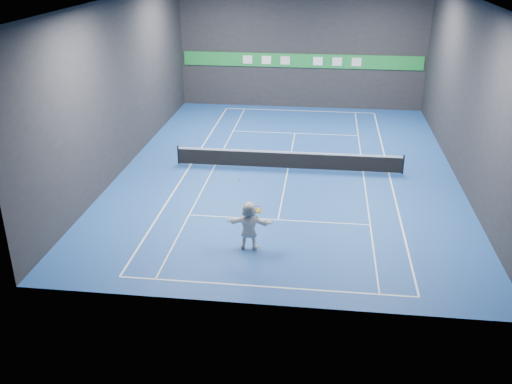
# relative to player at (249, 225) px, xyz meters

# --- Properties ---
(ground) EXTENTS (26.00, 26.00, 0.00)m
(ground) POSITION_rel_player_xyz_m (0.96, 9.10, -1.03)
(ground) COLOR #1A4493
(ground) RESTS_ON ground
(wall_back) EXTENTS (18.00, 0.10, 9.00)m
(wall_back) POSITION_rel_player_xyz_m (0.96, 22.10, 3.47)
(wall_back) COLOR black
(wall_back) RESTS_ON ground
(wall_front) EXTENTS (18.00, 0.10, 9.00)m
(wall_front) POSITION_rel_player_xyz_m (0.96, -3.90, 3.47)
(wall_front) COLOR black
(wall_front) RESTS_ON ground
(wall_left) EXTENTS (0.10, 26.00, 9.00)m
(wall_left) POSITION_rel_player_xyz_m (-8.04, 9.10, 3.47)
(wall_left) COLOR black
(wall_left) RESTS_ON ground
(wall_right) EXTENTS (0.10, 26.00, 9.00)m
(wall_right) POSITION_rel_player_xyz_m (9.96, 9.10, 3.47)
(wall_right) COLOR black
(wall_right) RESTS_ON ground
(baseline_near) EXTENTS (10.98, 0.08, 0.01)m
(baseline_near) POSITION_rel_player_xyz_m (0.96, -2.79, -1.03)
(baseline_near) COLOR white
(baseline_near) RESTS_ON ground
(baseline_far) EXTENTS (10.98, 0.08, 0.01)m
(baseline_far) POSITION_rel_player_xyz_m (0.96, 20.99, -1.03)
(baseline_far) COLOR white
(baseline_far) RESTS_ON ground
(sideline_doubles_left) EXTENTS (0.08, 23.78, 0.01)m
(sideline_doubles_left) POSITION_rel_player_xyz_m (-4.53, 9.10, -1.03)
(sideline_doubles_left) COLOR white
(sideline_doubles_left) RESTS_ON ground
(sideline_doubles_right) EXTENTS (0.08, 23.78, 0.01)m
(sideline_doubles_right) POSITION_rel_player_xyz_m (6.45, 9.10, -1.03)
(sideline_doubles_right) COLOR white
(sideline_doubles_right) RESTS_ON ground
(sideline_singles_left) EXTENTS (0.06, 23.78, 0.01)m
(sideline_singles_left) POSITION_rel_player_xyz_m (-3.15, 9.10, -1.03)
(sideline_singles_left) COLOR white
(sideline_singles_left) RESTS_ON ground
(sideline_singles_right) EXTENTS (0.06, 23.78, 0.01)m
(sideline_singles_right) POSITION_rel_player_xyz_m (5.07, 9.10, -1.03)
(sideline_singles_right) COLOR white
(sideline_singles_right) RESTS_ON ground
(service_line_near) EXTENTS (8.23, 0.06, 0.01)m
(service_line_near) POSITION_rel_player_xyz_m (0.96, 2.70, -1.03)
(service_line_near) COLOR white
(service_line_near) RESTS_ON ground
(service_line_far) EXTENTS (8.23, 0.06, 0.01)m
(service_line_far) POSITION_rel_player_xyz_m (0.96, 15.50, -1.03)
(service_line_far) COLOR white
(service_line_far) RESTS_ON ground
(center_service_line) EXTENTS (0.06, 12.80, 0.01)m
(center_service_line) POSITION_rel_player_xyz_m (0.96, 9.10, -1.03)
(center_service_line) COLOR white
(center_service_line) RESTS_ON ground
(player) EXTENTS (1.92, 0.63, 2.06)m
(player) POSITION_rel_player_xyz_m (0.00, 0.00, 0.00)
(player) COLOR white
(player) RESTS_ON ground
(tennis_ball) EXTENTS (0.06, 0.06, 0.06)m
(tennis_ball) POSITION_rel_player_xyz_m (-0.37, 0.01, 1.98)
(tennis_ball) COLOR #D1ED27
(tennis_ball) RESTS_ON player
(tennis_net) EXTENTS (12.50, 0.10, 1.07)m
(tennis_net) POSITION_rel_player_xyz_m (0.96, 9.10, -0.49)
(tennis_net) COLOR black
(tennis_net) RESTS_ON ground
(sponsor_banner) EXTENTS (17.64, 0.11, 1.00)m
(sponsor_banner) POSITION_rel_player_xyz_m (0.96, 22.03, 2.47)
(sponsor_banner) COLOR #1D8836
(sponsor_banner) RESTS_ON wall_back
(tennis_racket) EXTENTS (0.44, 0.34, 0.61)m
(tennis_racket) POSITION_rel_player_xyz_m (0.35, 0.05, 0.67)
(tennis_racket) COLOR red
(tennis_racket) RESTS_ON player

